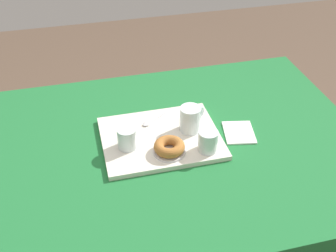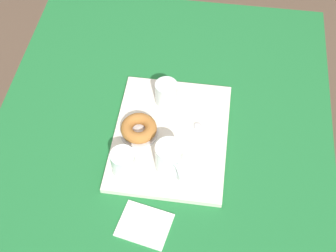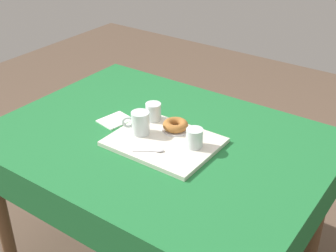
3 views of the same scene
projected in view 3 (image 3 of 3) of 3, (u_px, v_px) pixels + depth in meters
name	position (u px, v px, depth m)	size (l,w,h in m)	color
dining_table	(159.00, 156.00, 1.97)	(1.40, 1.04, 0.77)	#1E6B33
serving_tray	(164.00, 142.00, 1.87)	(0.43, 0.34, 0.02)	silver
tea_mug_left	(140.00, 123.00, 1.89)	(0.11, 0.09, 0.10)	silver
water_glass_near	(195.00, 138.00, 1.81)	(0.07, 0.07, 0.08)	silver
water_glass_far	(153.00, 112.00, 2.00)	(0.07, 0.07, 0.08)	silver
donut_plate_left	(175.00, 129.00, 1.94)	(0.11, 0.11, 0.01)	silver
sugar_donut_left	(175.00, 125.00, 1.93)	(0.11, 0.11, 0.04)	#A3662D
teaspoon_near	(156.00, 151.00, 1.79)	(0.11, 0.08, 0.01)	silver
paper_napkin	(115.00, 120.00, 2.05)	(0.11, 0.14, 0.01)	white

